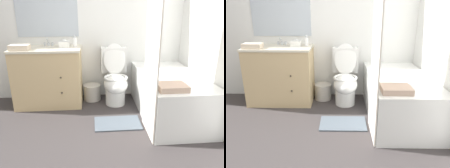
# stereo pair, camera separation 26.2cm
# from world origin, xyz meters

# --- Properties ---
(ground_plane) EXTENTS (14.00, 14.00, 0.00)m
(ground_plane) POSITION_xyz_m (0.00, 0.00, 0.00)
(ground_plane) COLOR #383333
(wall_back) EXTENTS (8.00, 0.06, 2.50)m
(wall_back) POSITION_xyz_m (-0.01, 1.71, 1.25)
(wall_back) COLOR silver
(wall_back) RESTS_ON ground_plane
(wall_right) EXTENTS (0.05, 2.68, 2.50)m
(wall_right) POSITION_xyz_m (1.28, 0.84, 1.25)
(wall_right) COLOR silver
(wall_right) RESTS_ON ground_plane
(vanity_cabinet) EXTENTS (0.95, 0.58, 0.85)m
(vanity_cabinet) POSITION_xyz_m (-0.78, 1.41, 0.43)
(vanity_cabinet) COLOR tan
(vanity_cabinet) RESTS_ON ground_plane
(sink_faucet) EXTENTS (0.14, 0.12, 0.12)m
(sink_faucet) POSITION_xyz_m (-0.78, 1.59, 0.88)
(sink_faucet) COLOR silver
(sink_faucet) RESTS_ON vanity_cabinet
(toilet) EXTENTS (0.39, 0.66, 0.88)m
(toilet) POSITION_xyz_m (0.18, 1.35, 0.38)
(toilet) COLOR white
(toilet) RESTS_ON ground_plane
(bathtub) EXTENTS (0.76, 1.48, 0.55)m
(bathtub) POSITION_xyz_m (0.87, 0.94, 0.28)
(bathtub) COLOR white
(bathtub) RESTS_ON ground_plane
(shower_curtain) EXTENTS (0.02, 0.51, 1.86)m
(shower_curtain) POSITION_xyz_m (0.48, 0.47, 0.93)
(shower_curtain) COLOR silver
(shower_curtain) RESTS_ON ground_plane
(wastebasket) EXTENTS (0.26, 0.26, 0.24)m
(wastebasket) POSITION_xyz_m (-0.16, 1.50, 0.12)
(wastebasket) COLOR #B7B2A8
(wastebasket) RESTS_ON ground_plane
(tissue_box) EXTENTS (0.14, 0.15, 0.11)m
(tissue_box) POSITION_xyz_m (-0.53, 1.45, 0.89)
(tissue_box) COLOR white
(tissue_box) RESTS_ON vanity_cabinet
(soap_dispenser) EXTENTS (0.06, 0.06, 0.16)m
(soap_dispenser) POSITION_xyz_m (-0.39, 1.48, 0.91)
(soap_dispenser) COLOR white
(soap_dispenser) RESTS_ON vanity_cabinet
(hand_towel_folded) EXTENTS (0.25, 0.17, 0.07)m
(hand_towel_folded) POSITION_xyz_m (-1.09, 1.25, 0.88)
(hand_towel_folded) COLOR beige
(hand_towel_folded) RESTS_ON vanity_cabinet
(bath_towel_folded) EXTENTS (0.31, 0.25, 0.06)m
(bath_towel_folded) POSITION_xyz_m (0.69, 0.40, 0.58)
(bath_towel_folded) COLOR tan
(bath_towel_folded) RESTS_ON bathtub
(bath_mat) EXTENTS (0.57, 0.36, 0.02)m
(bath_mat) POSITION_xyz_m (0.15, 0.69, 0.01)
(bath_mat) COLOR #4C5660
(bath_mat) RESTS_ON ground_plane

